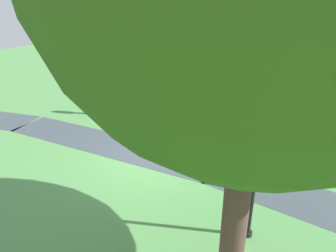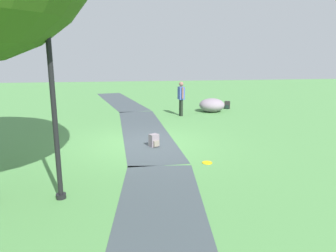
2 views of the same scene
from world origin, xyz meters
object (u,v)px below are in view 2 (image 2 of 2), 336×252
man_near_boulder (181,96)px  backpack_by_boulder (227,105)px  lawn_boulder (212,105)px  frisbee_on_grass (207,163)px  lamp_post (52,84)px  spare_backpack_on_lawn (154,141)px

man_near_boulder → backpack_by_boulder: 3.27m
lawn_boulder → frisbee_on_grass: bearing=163.3°
lamp_post → lawn_boulder: size_ratio=2.82×
lamp_post → spare_backpack_on_lawn: 4.55m
man_near_boulder → spare_backpack_on_lawn: bearing=160.2°
lamp_post → spare_backpack_on_lawn: size_ratio=9.37×
backpack_by_boulder → man_near_boulder: bearing=119.3°
backpack_by_boulder → frisbee_on_grass: backpack_by_boulder is taller
lawn_boulder → spare_backpack_on_lawn: bearing=148.5°
lamp_post → backpack_by_boulder: bearing=-34.6°
lamp_post → man_near_boulder: (8.25, -3.98, -1.38)m
lamp_post → backpack_by_boulder: lamp_post is taller
lamp_post → lawn_boulder: lamp_post is taller
lamp_post → backpack_by_boulder: (9.81, -6.77, -2.11)m
spare_backpack_on_lawn → frisbee_on_grass: bearing=-144.2°
lawn_boulder → backpack_by_boulder: 1.33m
spare_backpack_on_lawn → frisbee_on_grass: size_ratio=1.49×
lamp_post → frisbee_on_grass: (1.63, -3.48, -2.29)m
frisbee_on_grass → lamp_post: bearing=115.2°
spare_backpack_on_lawn → lawn_boulder: bearing=-31.5°
lawn_boulder → man_near_boulder: 1.98m
man_near_boulder → lawn_boulder: bearing=-65.5°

